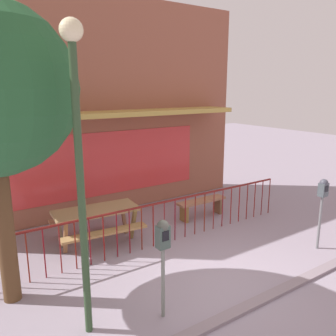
{
  "coord_description": "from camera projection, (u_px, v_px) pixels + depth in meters",
  "views": [
    {
      "loc": [
        -3.7,
        -4.0,
        3.34
      ],
      "look_at": [
        0.51,
        2.27,
        1.57
      ],
      "focal_mm": 36.94,
      "sensor_mm": 36.0,
      "label": 1
    }
  ],
  "objects": [
    {
      "name": "pub_storefront",
      "position": [
        102.0,
        109.0,
        9.11
      ],
      "size": [
        8.4,
        1.44,
        5.62
      ],
      "color": "brown",
      "rests_on": "ground"
    },
    {
      "name": "street_lamp",
      "position": [
        78.0,
        143.0,
        4.26
      ],
      "size": [
        0.28,
        0.28,
        4.12
      ],
      "color": "#2D4629",
      "rests_on": "ground"
    },
    {
      "name": "patio_bench",
      "position": [
        202.0,
        204.0,
        9.04
      ],
      "size": [
        1.4,
        0.34,
        0.48
      ],
      "color": "#9E6C4E",
      "rests_on": "ground"
    },
    {
      "name": "patio_fence_front",
      "position": [
        159.0,
        216.0,
        7.36
      ],
      "size": [
        7.08,
        0.04,
        0.97
      ],
      "color": "maroon",
      "rests_on": "ground"
    },
    {
      "name": "parking_meter_near",
      "position": [
        323.0,
        195.0,
        7.08
      ],
      "size": [
        0.18,
        0.17,
        1.52
      ],
      "color": "slate",
      "rests_on": "ground"
    },
    {
      "name": "curb_edge",
      "position": [
        250.0,
        307.0,
        5.38
      ],
      "size": [
        11.76,
        0.2,
        0.11
      ],
      "primitive_type": "cube",
      "color": "gray",
      "rests_on": "ground"
    },
    {
      "name": "picnic_table_left",
      "position": [
        96.0,
        216.0,
        7.49
      ],
      "size": [
        1.91,
        1.51,
        0.79
      ],
      "color": "#987A50",
      "rests_on": "ground"
    },
    {
      "name": "parking_meter_far",
      "position": [
        163.0,
        243.0,
        4.9
      ],
      "size": [
        0.18,
        0.17,
        1.53
      ],
      "color": "slate",
      "rests_on": "ground"
    },
    {
      "name": "ground",
      "position": [
        216.0,
        284.0,
        6.0
      ],
      "size": [
        40.0,
        40.0,
        0.0
      ],
      "primitive_type": "plane",
      "color": "gray"
    }
  ]
}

